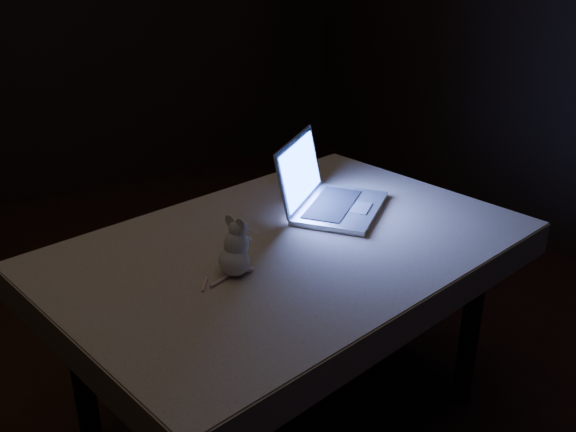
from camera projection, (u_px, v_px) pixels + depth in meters
floor at (192, 419)px, 2.32m from camera, size 5.00×5.00×0.00m
table at (289, 341)px, 2.15m from camera, size 1.50×1.13×0.72m
tablecloth at (270, 260)px, 2.00m from camera, size 1.74×1.53×0.10m
laptop at (342, 177)px, 2.17m from camera, size 0.48×0.47×0.24m
plush_mouse at (233, 247)px, 1.78m from camera, size 0.17×0.17×0.17m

